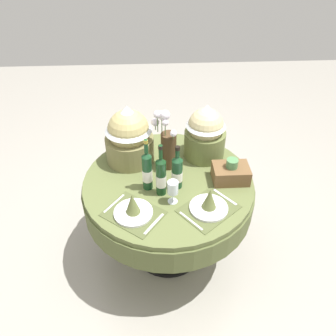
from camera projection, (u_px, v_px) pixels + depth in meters
name	position (u px, v px, depth m)	size (l,w,h in m)	color
ground	(168.00, 248.00, 2.78)	(8.00, 8.00, 0.00)	#9E998E
dining_table	(168.00, 194.00, 2.40)	(1.19, 1.19, 0.74)	#5B6638
place_setting_left	(133.00, 208.00, 2.03)	(0.43, 0.41, 0.16)	#4E562F
place_setting_right	(209.00, 204.00, 2.07)	(0.43, 0.42, 0.16)	#4E562F
flower_vase	(167.00, 143.00, 2.32)	(0.17, 0.17, 0.45)	#47331E
wine_bottle_left	(161.00, 176.00, 2.12)	(0.07, 0.07, 0.38)	#143819
wine_bottle_centre	(147.00, 171.00, 2.16)	(0.07, 0.07, 0.38)	#194223
wine_bottle_right	(177.00, 172.00, 2.19)	(0.07, 0.07, 0.32)	#194223
wine_glass_right	(173.00, 188.00, 2.08)	(0.07, 0.07, 0.16)	silver
gift_tub_back_left	(129.00, 133.00, 2.36)	(0.35, 0.35, 0.44)	olive
gift_tub_back_right	(205.00, 130.00, 2.40)	(0.30, 0.30, 0.42)	olive
woven_basket_side_right	(231.00, 173.00, 2.28)	(0.24, 0.17, 0.17)	brown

